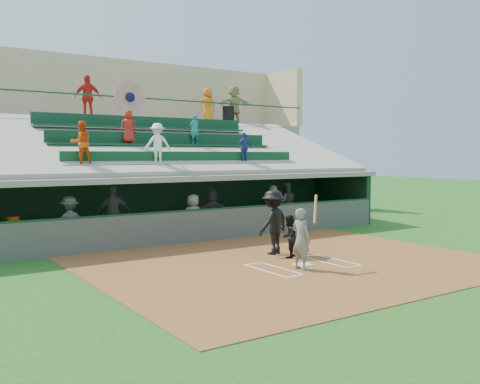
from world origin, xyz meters
TOP-DOWN VIEW (x-y plane):
  - ground at (0.00, 0.00)m, footprint 100.00×100.00m
  - dirt_slab at (0.00, 0.50)m, footprint 11.00×9.00m
  - home_plate at (0.00, 0.00)m, footprint 0.43×0.43m
  - batters_box_chalk at (0.00, 0.00)m, footprint 2.65×1.85m
  - dugout_floor at (0.00, 6.75)m, footprint 16.00×3.50m
  - concourse_slab at (0.00, 13.50)m, footprint 20.00×3.00m
  - grandstand at (-0.01, 10.51)m, footprint 20.40×10.40m
  - batter_at_plate at (-0.40, -0.39)m, footprint 0.85×0.73m
  - catcher at (0.34, 1.02)m, footprint 0.74×0.66m
  - home_umpire at (0.33, 1.76)m, footprint 1.42×1.07m
  - dugout_bench at (0.08, 8.01)m, footprint 16.23×4.66m
  - white_table at (-6.23, 6.42)m, footprint 0.91×0.78m
  - water_cooler at (-6.16, 6.35)m, footprint 0.40×0.40m
  - dugout_player_a at (-4.53, 6.02)m, footprint 1.08×0.64m
  - dugout_player_b at (-2.88, 6.52)m, footprint 1.23×0.77m
  - dugout_player_c at (-0.47, 5.32)m, footprint 0.82×0.56m
  - dugout_player_d at (1.28, 6.98)m, footprint 1.55×0.65m
  - dugout_player_e at (3.25, 5.63)m, footprint 0.74×0.57m
  - dugout_player_f at (4.90, 6.81)m, footprint 1.08×0.97m
  - trash_bin at (5.68, 12.59)m, footprint 0.62×0.62m
  - concourse_staff_a at (-1.65, 12.76)m, footprint 1.22×0.67m
  - concourse_staff_b at (4.35, 12.46)m, footprint 0.93×0.66m
  - concourse_staff_c at (6.00, 12.54)m, footprint 1.96×1.06m

SIDE VIEW (x-z plane):
  - ground at x=0.00m, z-range 0.00..0.00m
  - dirt_slab at x=0.00m, z-range 0.00..0.02m
  - dugout_floor at x=0.00m, z-range 0.00..0.04m
  - batters_box_chalk at x=0.00m, z-range 0.02..0.03m
  - home_plate at x=0.00m, z-range 0.02..0.05m
  - dugout_bench at x=0.08m, z-range 0.04..0.54m
  - white_table at x=-6.23m, z-range 0.04..0.73m
  - catcher at x=0.34m, z-range 0.02..1.27m
  - batter_at_plate at x=-0.40m, z-range -0.14..1.82m
  - dugout_player_c at x=-0.47m, z-range 0.04..1.65m
  - dugout_player_d at x=1.28m, z-range 0.04..1.66m
  - dugout_player_a at x=-4.53m, z-range 0.04..1.70m
  - water_cooler at x=-6.16m, z-range 0.73..1.13m
  - dugout_player_e at x=3.25m, z-range 0.04..1.83m
  - dugout_player_f at x=4.90m, z-range 0.04..1.87m
  - home_umpire at x=0.33m, z-range 0.02..1.96m
  - dugout_player_b at x=-2.88m, z-range 0.04..1.99m
  - grandstand at x=-0.01m, z-range -1.64..6.16m
  - concourse_slab at x=0.00m, z-range 0.00..4.60m
  - trash_bin at x=5.68m, z-range 4.60..5.53m
  - concourse_staff_b at x=4.35m, z-range 4.60..6.37m
  - concourse_staff_a at x=-1.65m, z-range 4.60..6.57m
  - concourse_staff_c at x=6.00m, z-range 4.60..6.61m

